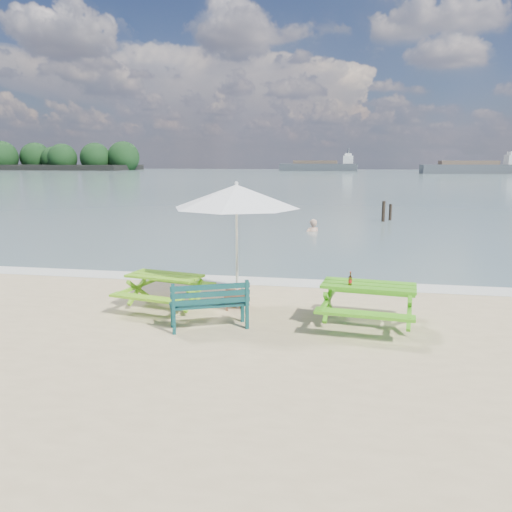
% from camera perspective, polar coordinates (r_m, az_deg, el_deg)
% --- Properties ---
extents(sea, '(300.00, 300.00, 0.00)m').
position_cam_1_polar(sea, '(93.19, 9.13, 8.86)').
color(sea, slate).
rests_on(sea, ground).
extents(foam_strip, '(22.00, 0.90, 0.01)m').
position_cam_1_polar(foam_strip, '(13.29, 0.58, -2.89)').
color(foam_strip, silver).
rests_on(foam_strip, ground).
extents(island_headland, '(90.00, 22.00, 7.60)m').
position_cam_1_polar(island_headland, '(185.81, -27.20, 9.79)').
color(island_headland, black).
rests_on(island_headland, ground).
extents(picnic_table_left, '(1.91, 2.05, 0.76)m').
position_cam_1_polar(picnic_table_left, '(10.98, -10.33, -4.12)').
color(picnic_table_left, '#69AE1A').
rests_on(picnic_table_left, ground).
extents(picnic_table_right, '(1.98, 2.15, 0.84)m').
position_cam_1_polar(picnic_table_right, '(9.93, 12.66, -5.60)').
color(picnic_table_right, '#48A619').
rests_on(picnic_table_right, ground).
extents(park_bench, '(1.56, 1.05, 0.92)m').
position_cam_1_polar(park_bench, '(9.68, -5.35, -6.56)').
color(park_bench, '#0D3838').
rests_on(park_bench, ground).
extents(side_table, '(0.63, 0.63, 0.35)m').
position_cam_1_polar(side_table, '(10.93, -2.15, -5.00)').
color(side_table, brown).
rests_on(side_table, ground).
extents(patio_umbrella, '(3.14, 3.14, 2.68)m').
position_cam_1_polar(patio_umbrella, '(10.54, -2.24, 6.83)').
color(patio_umbrella, silver).
rests_on(patio_umbrella, ground).
extents(beer_bottle, '(0.07, 0.07, 0.26)m').
position_cam_1_polar(beer_bottle, '(9.64, 10.71, -2.79)').
color(beer_bottle, brown).
rests_on(beer_bottle, picnic_table_right).
extents(swimmer, '(0.80, 0.68, 1.85)m').
position_cam_1_polar(swimmer, '(22.78, 6.46, 1.90)').
color(swimmer, tan).
rests_on(swimmer, ground).
extents(mooring_pilings, '(0.57, 0.77, 1.27)m').
position_cam_1_polar(mooring_pilings, '(27.24, 14.65, 4.71)').
color(mooring_pilings, black).
rests_on(mooring_pilings, ground).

